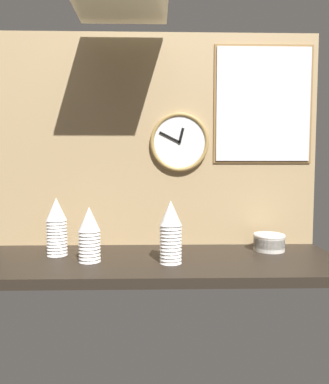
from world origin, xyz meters
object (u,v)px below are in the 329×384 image
cup_stack_center_right (170,232)px  bowl_stack_far_right (268,242)px  wall_clock (179,142)px  cup_stack_left (56,227)px  cup_stack_center_left (88,234)px  menu_board (262,104)px

cup_stack_center_right → bowl_stack_far_right: (0.47, 0.20, -0.09)m
wall_clock → cup_stack_center_right: bearing=-100.1°
cup_stack_left → cup_stack_center_right: bearing=-15.3°
cup_stack_center_left → wall_clock: 0.63m
wall_clock → cup_stack_left: bearing=-162.3°
bowl_stack_far_right → cup_stack_center_left: bearing=-168.2°
cup_stack_center_left → bowl_stack_far_right: cup_stack_center_left is taller
cup_stack_center_left → menu_board: size_ratio=0.40×
cup_stack_center_left → menu_board: 1.04m
wall_clock → menu_board: (0.42, 0.01, 0.19)m
wall_clock → menu_board: bearing=1.2°
bowl_stack_far_right → wall_clock: 0.64m
cup_stack_center_right → menu_board: size_ratio=0.44×
cup_stack_center_left → wall_clock: bearing=36.0°
cup_stack_center_left → cup_stack_left: size_ratio=0.89×
cup_stack_left → menu_board: menu_board is taller
cup_stack_center_right → cup_stack_left: size_ratio=1.00×
menu_board → cup_stack_center_right: bearing=-145.5°
bowl_stack_far_right → menu_board: (-0.00, 0.12, 0.66)m
cup_stack_center_right → wall_clock: 0.50m
cup_stack_center_left → bowl_stack_far_right: size_ratio=1.56×
cup_stack_center_right → bowl_stack_far_right: bearing=22.8°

